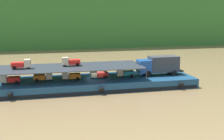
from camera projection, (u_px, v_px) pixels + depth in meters
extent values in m
plane|color=olive|center=(96.00, 87.00, 44.93)|extent=(400.00, 400.00, 0.00)
cube|color=navy|center=(96.00, 83.00, 44.79)|extent=(30.94, 8.30, 1.50)
cube|color=black|center=(101.00, 92.00, 40.88)|extent=(30.32, 0.06, 0.50)
sphere|color=black|center=(10.00, 95.00, 37.86)|extent=(0.73, 0.73, 0.73)
sphere|color=black|center=(101.00, 89.00, 40.59)|extent=(0.73, 0.73, 0.73)
sphere|color=black|center=(181.00, 85.00, 43.33)|extent=(0.73, 0.73, 0.73)
cube|color=#1E4C99|center=(144.00, 66.00, 46.10)|extent=(2.02, 2.21, 2.00)
cube|color=#192833|center=(138.00, 64.00, 45.79)|extent=(0.08, 1.84, 0.60)
cube|color=#33383D|center=(163.00, 64.00, 46.83)|extent=(4.82, 2.35, 2.50)
cube|color=black|center=(163.00, 71.00, 47.09)|extent=(6.81, 1.45, 0.20)
cylinder|color=black|center=(144.00, 71.00, 47.37)|extent=(1.00, 0.29, 1.00)
cylinder|color=black|center=(148.00, 74.00, 45.45)|extent=(1.00, 0.29, 1.00)
cylinder|color=black|center=(169.00, 70.00, 48.40)|extent=(1.00, 0.29, 1.00)
cylinder|color=black|center=(174.00, 73.00, 46.47)|extent=(1.00, 0.29, 1.00)
cylinder|color=#2D333D|center=(132.00, 66.00, 49.49)|extent=(0.16, 0.16, 2.00)
cylinder|color=#2D333D|center=(146.00, 75.00, 42.48)|extent=(0.16, 0.16, 2.00)
cylinder|color=#2D333D|center=(1.00, 72.00, 44.72)|extent=(0.16, 0.16, 2.00)
cube|color=#2D333D|center=(71.00, 67.00, 43.41)|extent=(21.74, 7.50, 0.10)
cube|color=red|center=(14.00, 79.00, 41.25)|extent=(1.71, 1.22, 0.70)
cube|color=beige|center=(4.00, 78.00, 40.89)|extent=(0.91, 1.01, 1.10)
cube|color=#19232D|center=(0.00, 78.00, 40.76)|extent=(0.05, 0.85, 0.38)
cylinder|color=black|center=(3.00, 82.00, 40.96)|extent=(0.56, 0.15, 0.56)
cylinder|color=black|center=(17.00, 81.00, 41.92)|extent=(0.56, 0.15, 0.56)
cylinder|color=black|center=(17.00, 82.00, 40.91)|extent=(0.56, 0.15, 0.56)
cube|color=orange|center=(39.00, 77.00, 42.64)|extent=(1.71, 1.21, 0.70)
cube|color=beige|center=(49.00, 75.00, 42.90)|extent=(0.91, 1.01, 1.10)
cube|color=#19232D|center=(52.00, 74.00, 42.98)|extent=(0.05, 0.85, 0.38)
cylinder|color=black|center=(50.00, 79.00, 43.04)|extent=(0.56, 0.14, 0.56)
cylinder|color=black|center=(37.00, 80.00, 42.11)|extent=(0.56, 0.14, 0.56)
cylinder|color=black|center=(37.00, 79.00, 43.13)|extent=(0.56, 0.14, 0.56)
cube|color=orange|center=(75.00, 76.00, 43.46)|extent=(1.74, 1.26, 0.70)
cube|color=beige|center=(65.00, 75.00, 43.16)|extent=(0.94, 1.03, 1.10)
cube|color=#19232D|center=(62.00, 74.00, 43.05)|extent=(0.07, 0.85, 0.38)
cylinder|color=black|center=(64.00, 78.00, 43.24)|extent=(0.56, 0.16, 0.56)
cylinder|color=black|center=(77.00, 77.00, 44.11)|extent=(0.56, 0.16, 0.56)
cylinder|color=black|center=(78.00, 79.00, 43.09)|extent=(0.56, 0.16, 0.56)
cube|color=red|center=(102.00, 74.00, 44.56)|extent=(1.75, 1.28, 0.70)
cube|color=#C6B793|center=(93.00, 73.00, 44.15)|extent=(0.94, 1.04, 1.10)
cube|color=#19232D|center=(90.00, 73.00, 44.00)|extent=(0.08, 0.85, 0.38)
cylinder|color=black|center=(93.00, 77.00, 44.22)|extent=(0.57, 0.17, 0.56)
cylinder|color=black|center=(104.00, 76.00, 45.24)|extent=(0.57, 0.17, 0.56)
cylinder|color=black|center=(106.00, 77.00, 44.23)|extent=(0.57, 0.17, 0.56)
cube|color=teal|center=(128.00, 73.00, 45.48)|extent=(1.72, 1.23, 0.70)
cube|color=beige|center=(120.00, 72.00, 45.15)|extent=(0.91, 1.01, 1.10)
cube|color=#19232D|center=(117.00, 72.00, 45.04)|extent=(0.05, 0.85, 0.38)
cylinder|color=black|center=(119.00, 76.00, 45.23)|extent=(0.56, 0.15, 0.56)
cylinder|color=black|center=(130.00, 74.00, 46.14)|extent=(0.56, 0.15, 0.56)
cylinder|color=black|center=(132.00, 76.00, 45.13)|extent=(0.56, 0.15, 0.56)
cube|color=red|center=(17.00, 65.00, 41.54)|extent=(1.75, 1.27, 0.70)
cube|color=beige|center=(27.00, 63.00, 41.75)|extent=(0.94, 1.03, 1.10)
cube|color=#19232D|center=(31.00, 62.00, 41.82)|extent=(0.07, 0.85, 0.38)
cylinder|color=black|center=(29.00, 67.00, 41.89)|extent=(0.57, 0.16, 0.56)
cylinder|color=black|center=(14.00, 68.00, 41.02)|extent=(0.57, 0.16, 0.56)
cylinder|color=black|center=(15.00, 67.00, 42.04)|extent=(0.57, 0.16, 0.56)
cube|color=red|center=(74.00, 62.00, 44.00)|extent=(1.72, 1.23, 0.70)
cube|color=#C6B793|center=(65.00, 61.00, 43.63)|extent=(0.92, 1.02, 1.10)
cube|color=#19232D|center=(62.00, 60.00, 43.49)|extent=(0.05, 0.85, 0.38)
cylinder|color=black|center=(64.00, 64.00, 43.70)|extent=(0.56, 0.15, 0.56)
cylinder|color=black|center=(77.00, 63.00, 44.67)|extent=(0.56, 0.15, 0.56)
cylinder|color=black|center=(77.00, 65.00, 43.66)|extent=(0.56, 0.15, 0.56)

